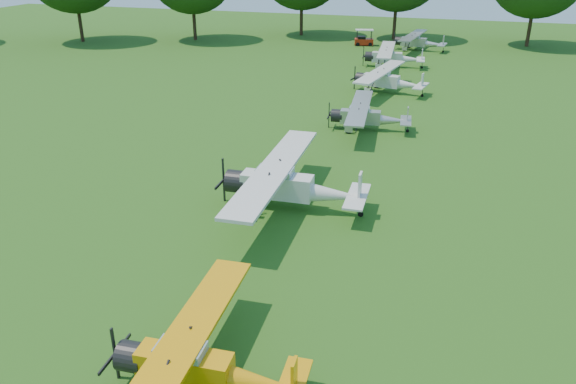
# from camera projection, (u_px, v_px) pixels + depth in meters

# --- Properties ---
(ground) EXTENTS (160.00, 160.00, 0.00)m
(ground) POSITION_uv_depth(u_px,v_px,m) (267.00, 245.00, 24.09)
(ground) COLOR #1F5415
(ground) RESTS_ON ground
(tree_belt) EXTENTS (137.36, 130.27, 14.52)m
(tree_belt) POSITION_uv_depth(u_px,v_px,m) (359.00, 61.00, 19.97)
(tree_belt) COLOR black
(tree_belt) RESTS_ON ground
(aircraft_2) EXTENTS (5.79, 9.22, 1.82)m
(aircraft_2) POSITION_uv_depth(u_px,v_px,m) (199.00, 365.00, 15.79)
(aircraft_2) COLOR orange
(aircraft_2) RESTS_ON ground
(aircraft_3) EXTENTS (7.24, 11.51, 2.27)m
(aircraft_3) POSITION_uv_depth(u_px,v_px,m) (288.00, 183.00, 26.89)
(aircraft_3) COLOR silver
(aircraft_3) RESTS_ON ground
(aircraft_4) EXTENTS (5.73, 9.12, 1.79)m
(aircraft_4) POSITION_uv_depth(u_px,v_px,m) (367.00, 115.00, 38.32)
(aircraft_4) COLOR #B5B5B9
(aircraft_4) RESTS_ON ground
(aircraft_5) EXTENTS (6.42, 10.16, 2.00)m
(aircraft_5) POSITION_uv_depth(u_px,v_px,m) (387.00, 79.00, 47.68)
(aircraft_5) COLOR silver
(aircraft_5) RESTS_ON ground
(aircraft_6) EXTENTS (6.33, 10.09, 1.98)m
(aircraft_6) POSITION_uv_depth(u_px,v_px,m) (392.00, 56.00, 57.36)
(aircraft_6) COLOR silver
(aircraft_6) RESTS_ON ground
(aircraft_7) EXTENTS (6.25, 9.93, 1.95)m
(aircraft_7) POSITION_uv_depth(u_px,v_px,m) (418.00, 41.00, 66.00)
(aircraft_7) COLOR #B5B5B9
(aircraft_7) RESTS_ON ground
(golf_cart) EXTENTS (2.49, 1.85, 1.91)m
(golf_cart) POSITION_uv_depth(u_px,v_px,m) (364.00, 40.00, 69.43)
(golf_cart) COLOR #B1220C
(golf_cart) RESTS_ON ground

